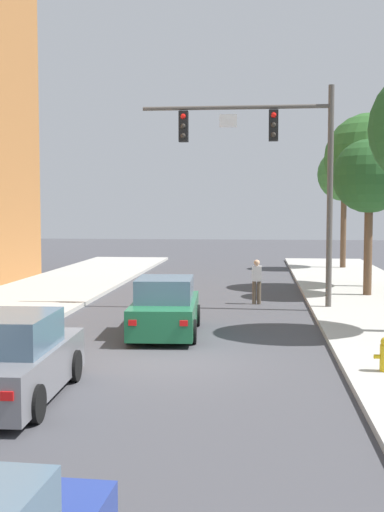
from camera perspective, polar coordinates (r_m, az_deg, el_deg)
name	(u,v)px	position (r m, az deg, el deg)	size (l,w,h in m)	color
ground_plane	(162,361)	(15.36, -2.61, -9.06)	(120.00, 120.00, 0.00)	#424247
traffic_signal_mast	(276,155)	(22.81, 7.29, 8.71)	(6.51, 0.38, 7.50)	#514C47
car_lead_green	(165,309)	(18.38, -2.33, -4.58)	(2.01, 4.32, 1.60)	#1E663D
car_following_grey	(12,361)	(12.61, -15.35, -8.77)	(1.95, 4.30, 1.60)	slate
pedestrian_crossing_road	(257,279)	(24.21, 5.63, -2.04)	(0.36, 0.22, 1.64)	brown
street_tree_second	(369,177)	(26.39, 15.13, 6.62)	(2.85, 2.85, 6.04)	brown
street_tree_third	(370,159)	(29.42, 15.17, 8.12)	(3.88, 3.88, 7.44)	brown
street_tree_farthest	(344,175)	(38.51, 13.06, 6.85)	(3.03, 3.03, 6.82)	brown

